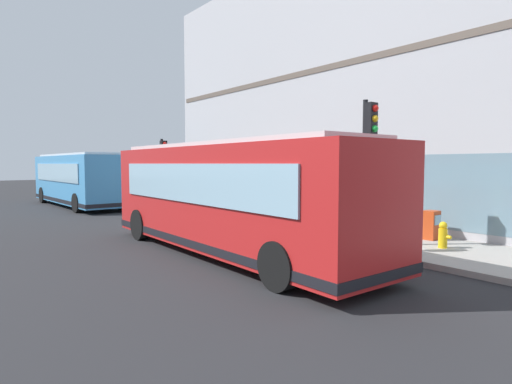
% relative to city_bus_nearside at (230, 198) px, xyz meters
% --- Properties ---
extents(ground, '(120.00, 120.00, 0.00)m').
position_rel_city_bus_nearside_xyz_m(ground, '(0.12, 2.39, -1.55)').
color(ground, '#262628').
extents(sidewalk_curb, '(3.71, 40.00, 0.15)m').
position_rel_city_bus_nearside_xyz_m(sidewalk_curb, '(4.58, 2.39, -1.48)').
color(sidewalk_curb, '#9E9991').
rests_on(sidewalk_curb, ground).
extents(building_corner, '(8.40, 23.59, 11.63)m').
position_rel_city_bus_nearside_xyz_m(building_corner, '(10.60, 2.39, 4.25)').
color(building_corner, '#A8A8AD').
rests_on(building_corner, ground).
extents(city_bus_nearside, '(2.74, 10.08, 3.07)m').
position_rel_city_bus_nearside_xyz_m(city_bus_nearside, '(0.00, 0.00, 0.00)').
color(city_bus_nearside, red).
rests_on(city_bus_nearside, ground).
extents(city_bus_far_down_street, '(2.80, 10.10, 3.07)m').
position_rel_city_bus_nearside_xyz_m(city_bus_far_down_street, '(0.51, 16.26, 0.00)').
color(city_bus_far_down_street, '#3F8CC6').
rests_on(city_bus_far_down_street, ground).
extents(traffic_light_near_corner, '(0.32, 0.49, 4.14)m').
position_rel_city_bus_nearside_xyz_m(traffic_light_near_corner, '(3.25, -2.14, 1.48)').
color(traffic_light_near_corner, black).
rests_on(traffic_light_near_corner, sidewalk_curb).
extents(traffic_light_down_block, '(0.32, 0.49, 3.64)m').
position_rel_city_bus_nearside_xyz_m(traffic_light_down_block, '(3.21, 10.72, 1.14)').
color(traffic_light_down_block, black).
rests_on(traffic_light_down_block, sidewalk_curb).
extents(fire_hydrant, '(0.35, 0.35, 0.74)m').
position_rel_city_bus_nearside_xyz_m(fire_hydrant, '(4.69, -3.64, -1.04)').
color(fire_hydrant, yellow).
rests_on(fire_hydrant, sidewalk_curb).
extents(pedestrian_by_light_pole, '(0.32, 0.32, 1.54)m').
position_rel_city_bus_nearside_xyz_m(pedestrian_by_light_pole, '(5.23, 5.72, -0.53)').
color(pedestrian_by_light_pole, gold).
rests_on(pedestrian_by_light_pole, sidewalk_curb).
extents(pedestrian_near_building_entrance, '(0.32, 0.32, 1.75)m').
position_rel_city_bus_nearside_xyz_m(pedestrian_near_building_entrance, '(3.28, -3.09, -0.40)').
color(pedestrian_near_building_entrance, silver).
rests_on(pedestrian_near_building_entrance, sidewalk_curb).
extents(newspaper_vending_box, '(0.44, 0.42, 0.90)m').
position_rel_city_bus_nearside_xyz_m(newspaper_vending_box, '(5.67, -2.74, -0.95)').
color(newspaper_vending_box, '#BF3F19').
rests_on(newspaper_vending_box, sidewalk_curb).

